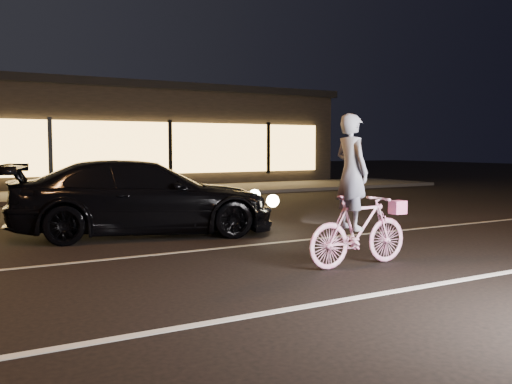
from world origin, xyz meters
TOP-DOWN VIEW (x-y plane):
  - ground at (0.00, 0.00)m, footprint 90.00×90.00m
  - lane_stripe_near at (0.00, -1.50)m, footprint 60.00×0.12m
  - lane_stripe_far at (0.00, 2.00)m, footprint 60.00×0.10m
  - sidewalk at (0.00, 13.00)m, footprint 30.00×4.00m
  - storefront at (0.00, 18.97)m, footprint 25.40×8.42m
  - cyclist at (1.37, -0.20)m, footprint 1.68×0.58m
  - sedan at (-0.25, 4.00)m, footprint 5.21×3.14m

SIDE VIEW (x-z plane):
  - ground at x=0.00m, z-range 0.00..0.00m
  - lane_stripe_near at x=0.00m, z-range 0.00..0.01m
  - lane_stripe_far at x=0.00m, z-range 0.00..0.01m
  - sidewalk at x=0.00m, z-range 0.00..0.12m
  - sedan at x=-0.25m, z-range 0.00..1.41m
  - cyclist at x=1.37m, z-range -0.31..1.81m
  - storefront at x=0.00m, z-range 0.05..4.25m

